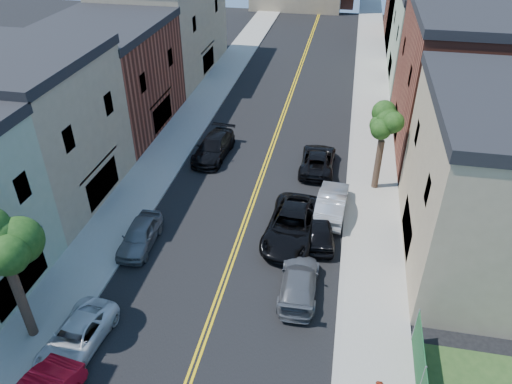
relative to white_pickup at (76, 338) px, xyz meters
The scene contains 19 objects.
sidewalk_left 26.36m from the white_pickup, 95.23° to the left, with size 3.20×100.00×0.15m, color gray.
sidewalk_right 29.47m from the white_pickup, 62.95° to the left, with size 3.20×100.00×0.15m, color gray.
curb_left 26.25m from the white_pickup, 91.42° to the left, with size 0.30×100.00×0.15m, color gray.
curb_right 28.72m from the white_pickup, 66.06° to the left, with size 0.30×100.00×0.15m, color gray.
bldg_left_tan_near 14.61m from the white_pickup, 127.10° to the left, with size 9.00×10.00×9.00m, color #998466.
bldg_left_brick 24.04m from the white_pickup, 110.92° to the left, with size 9.00×12.00×8.00m, color brown.
bldg_left_tan_far 37.45m from the white_pickup, 103.20° to the left, with size 9.00×16.00×9.50m, color #998466.
bldg_right_tan 22.36m from the white_pickup, 27.71° to the left, with size 9.00×12.00×9.00m, color #998466.
bldg_right_brick 31.41m from the white_pickup, 51.18° to the left, with size 9.00×14.00×10.00m, color brown.
bldg_right_palegrn 43.08m from the white_pickup, 62.98° to the left, with size 9.00×12.00×8.50m, color gray.
tree_right_far 21.68m from the white_pickup, 50.44° to the left, with size 4.40×4.40×8.03m.
white_pickup is the anchor object (origin of this frame).
grey_car_left 7.43m from the white_pickup, 90.00° to the left, with size 1.71×4.25×1.45m, color slate.
black_car_left 18.52m from the white_pickup, 85.70° to the left, with size 2.21×5.44×1.58m, color black.
grey_car_right 10.89m from the white_pickup, 29.60° to the left, with size 1.92×4.73×1.37m, color #53555A.
black_car_right 14.17m from the white_pickup, 44.26° to the left, with size 1.67×4.15×1.42m, color black.
silver_car_right 16.58m from the white_pickup, 49.97° to the left, with size 1.75×5.01×1.65m, color #A5A6AC.
dark_car_right_far 20.39m from the white_pickup, 62.81° to the left, with size 2.40×5.19×1.44m, color black.
black_suv_lane 13.01m from the white_pickup, 49.20° to the left, with size 2.84×6.16×1.71m, color black.
Camera 1 is at (5.28, 1.06, 18.18)m, focal length 33.90 mm.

